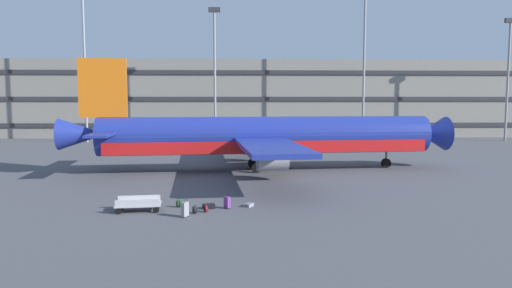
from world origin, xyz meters
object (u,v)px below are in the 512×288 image
(airliner, at_px, (263,137))
(backpack_black, at_px, (195,210))
(suitcase_red, at_px, (249,205))
(baggage_cart, at_px, (138,204))
(suitcase_scuffed, at_px, (227,202))
(suitcase_large, at_px, (185,209))
(backpack_laid_flat, at_px, (179,204))
(suitcase_orange, at_px, (209,206))
(backpack_purple, at_px, (206,209))

(airliner, relative_size, backpack_black, 69.32)
(airliner, height_order, suitcase_red, airliner)
(baggage_cart, bearing_deg, suitcase_scuffed, 6.08)
(suitcase_large, bearing_deg, suitcase_red, 34.41)
(suitcase_scuffed, xyz_separation_m, backpack_black, (-1.79, -1.22, -0.16))
(backpack_laid_flat, bearing_deg, backpack_black, -54.43)
(airliner, distance_m, suitcase_scuffed, 15.74)
(airliner, relative_size, backpack_laid_flat, 70.19)
(suitcase_orange, xyz_separation_m, suitcase_large, (-1.17, -2.03, 0.31))
(airliner, relative_size, baggage_cart, 10.77)
(suitcase_large, bearing_deg, backpack_purple, 46.48)
(suitcase_scuffed, height_order, suitcase_red, suitcase_scuffed)
(backpack_laid_flat, bearing_deg, suitcase_large, -74.57)
(suitcase_scuffed, relative_size, backpack_black, 1.70)
(suitcase_scuffed, distance_m, baggage_cart, 5.21)
(suitcase_scuffed, distance_m, backpack_laid_flat, 2.99)
(baggage_cart, bearing_deg, suitcase_orange, 7.81)
(backpack_purple, bearing_deg, baggage_cart, 175.10)
(suitcase_scuffed, height_order, backpack_purple, suitcase_scuffed)
(suitcase_scuffed, distance_m, backpack_purple, 1.51)
(backpack_purple, bearing_deg, backpack_black, -150.89)
(airliner, xyz_separation_m, suitcase_large, (-5.17, -17.26, -2.64))
(airliner, xyz_separation_m, backpack_purple, (-4.09, -16.13, -2.88))
(suitcase_large, distance_m, backpack_laid_flat, 2.54)
(backpack_black, bearing_deg, suitcase_large, -121.35)
(backpack_purple, bearing_deg, airliner, 75.76)
(backpack_laid_flat, bearing_deg, suitcase_red, 0.14)
(suitcase_large, bearing_deg, suitcase_scuffed, 41.63)
(backpack_laid_flat, distance_m, baggage_cart, 2.43)
(suitcase_scuffed, height_order, suitcase_large, suitcase_large)
(backpack_black, distance_m, baggage_cart, 3.46)
(airliner, bearing_deg, backpack_purple, -104.24)
(suitcase_scuffed, bearing_deg, backpack_purple, -143.44)
(backpack_black, relative_size, backpack_purple, 1.08)
(backpack_black, bearing_deg, backpack_purple, 29.11)
(suitcase_red, bearing_deg, suitcase_orange, -170.20)
(suitcase_red, height_order, backpack_laid_flat, backpack_laid_flat)
(backpack_laid_flat, xyz_separation_m, baggage_cart, (-2.23, -0.96, 0.20))
(suitcase_red, distance_m, backpack_laid_flat, 4.25)
(backpack_black, xyz_separation_m, backpack_laid_flat, (-1.17, 1.63, -0.00))
(suitcase_orange, distance_m, suitcase_scuffed, 1.14)
(airliner, bearing_deg, suitcase_orange, -104.71)
(suitcase_red, height_order, suitcase_large, suitcase_large)
(suitcase_red, distance_m, backpack_purple, 2.82)
(suitcase_orange, height_order, backpack_purple, backpack_purple)
(suitcase_scuffed, height_order, backpack_black, suitcase_scuffed)
(airliner, bearing_deg, suitcase_large, -106.67)
(suitcase_red, relative_size, backpack_black, 1.42)
(suitcase_orange, xyz_separation_m, backpack_laid_flat, (-1.84, 0.41, 0.08))
(airliner, height_order, backpack_black, airliner)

